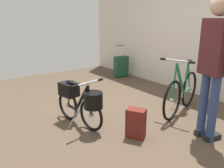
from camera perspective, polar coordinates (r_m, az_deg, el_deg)
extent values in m
plane|color=brown|center=(3.61, -1.99, -9.15)|extent=(6.91, 6.91, 0.00)
cube|color=silver|center=(4.94, 20.87, 13.27)|extent=(6.91, 0.10, 2.75)
torus|color=black|center=(3.27, -5.15, -7.57)|extent=(0.46, 0.11, 0.46)
cylinder|color=#B7B7BC|center=(3.27, -5.15, -7.57)|extent=(0.07, 0.06, 0.06)
torus|color=black|center=(3.66, -10.69, -5.12)|extent=(0.46, 0.11, 0.46)
cylinder|color=#B7B7BC|center=(3.66, -10.69, -5.12)|extent=(0.07, 0.06, 0.06)
cylinder|color=black|center=(3.58, -9.73, -5.63)|extent=(0.21, 0.07, 0.05)
cylinder|color=black|center=(3.33, -7.37, -3.44)|extent=(0.33, 0.10, 0.45)
cylinder|color=black|center=(3.47, -9.30, -3.06)|extent=(0.12, 0.06, 0.39)
cylinder|color=black|center=(3.58, -9.73, -5.63)|extent=(0.21, 0.06, 0.04)
cylinder|color=black|center=(3.20, -5.50, -4.06)|extent=(0.08, 0.04, 0.42)
cylinder|color=black|center=(3.55, -10.29, -2.59)|extent=(0.14, 0.04, 0.38)
ellipsoid|color=black|center=(3.44, -9.89, 0.42)|extent=(0.23, 0.12, 0.05)
cylinder|color=#B7B7BC|center=(3.15, -5.87, -0.06)|extent=(0.03, 0.03, 0.04)
cylinder|color=#B7B7BC|center=(3.14, -5.88, 0.29)|extent=(0.10, 0.44, 0.03)
cylinder|color=black|center=(3.01, -9.06, -0.56)|extent=(0.05, 0.09, 0.04)
cylinder|color=black|center=(3.28, -2.96, 1.06)|extent=(0.05, 0.09, 0.04)
cylinder|color=#B7B7BC|center=(3.51, -8.73, -6.17)|extent=(0.14, 0.04, 0.14)
cylinder|color=#B7B7BC|center=(3.48, -9.45, -8.49)|extent=(0.05, 0.19, 0.22)
cylinder|color=black|center=(3.14, -4.62, -4.00)|extent=(0.30, 0.30, 0.22)
cube|color=black|center=(3.54, -10.51, -1.28)|extent=(0.31, 0.24, 0.20)
torus|color=black|center=(3.66, 14.52, -3.94)|extent=(0.21, 0.62, 0.63)
cylinder|color=#B7B7BC|center=(3.66, 14.52, -3.94)|extent=(0.06, 0.07, 0.06)
torus|color=black|center=(4.31, 18.37, -1.19)|extent=(0.21, 0.62, 0.63)
cylinder|color=#B7B7BC|center=(4.31, 18.37, -1.19)|extent=(0.06, 0.07, 0.06)
cylinder|color=#1E724C|center=(4.19, 17.72, -1.75)|extent=(0.11, 0.28, 0.05)
cylinder|color=#1E724C|center=(3.81, 16.34, 1.04)|extent=(0.16, 0.42, 0.61)
cylinder|color=#1E724C|center=(4.05, 17.63, 1.36)|extent=(0.08, 0.16, 0.53)
cylinder|color=#1E724C|center=(4.19, 17.72, -1.75)|extent=(0.10, 0.27, 0.04)
cylinder|color=#1E724C|center=(3.60, 15.02, 0.42)|extent=(0.05, 0.09, 0.57)
cylinder|color=#1E724C|center=(4.17, 18.31, 1.85)|extent=(0.07, 0.18, 0.51)
ellipsoid|color=black|center=(4.04, 18.27, 5.36)|extent=(0.15, 0.24, 0.05)
cylinder|color=#B7B7BC|center=(3.56, 15.57, 5.21)|extent=(0.03, 0.03, 0.04)
cylinder|color=#B7B7BC|center=(3.56, 15.59, 5.53)|extent=(0.43, 0.14, 0.03)
cylinder|color=black|center=(3.64, 12.39, 6.00)|extent=(0.10, 0.06, 0.04)
cylinder|color=black|center=(3.48, 18.94, 5.02)|extent=(0.10, 0.06, 0.04)
cylinder|color=#B7B7BC|center=(4.07, 17.03, -2.34)|extent=(0.05, 0.14, 0.14)
cylinder|color=#B7B7BC|center=(4.10, 15.42, -4.37)|extent=(0.19, 0.07, 0.29)
cylinder|color=navy|center=(3.18, 23.47, -5.76)|extent=(0.11, 0.11, 0.86)
cube|color=black|center=(3.37, 23.28, -11.86)|extent=(0.14, 0.25, 0.07)
cylinder|color=navy|center=(3.28, 21.43, -4.86)|extent=(0.11, 0.11, 0.86)
cube|color=black|center=(3.47, 21.33, -10.84)|extent=(0.14, 0.25, 0.07)
cube|color=#4C1E23|center=(3.05, 24.00, 8.20)|extent=(0.36, 0.26, 0.67)
cylinder|color=#4C1E23|center=(3.20, 21.39, 8.79)|extent=(0.10, 0.12, 0.57)
sphere|color=tan|center=(3.03, 25.07, 17.00)|extent=(0.23, 0.23, 0.23)
cube|color=#19472D|center=(6.09, 2.24, 4.34)|extent=(0.23, 0.38, 0.52)
cylinder|color=#B7B7BC|center=(6.00, 1.11, 8.05)|extent=(0.02, 0.02, 0.28)
cylinder|color=#B7B7BC|center=(6.12, 3.01, 8.19)|extent=(0.02, 0.02, 0.28)
cylinder|color=#19472D|center=(6.04, 2.08, 9.44)|extent=(0.05, 0.23, 0.02)
cylinder|color=black|center=(6.05, 1.45, 1.72)|extent=(0.04, 0.03, 0.04)
cylinder|color=black|center=(6.17, 3.48, 2.00)|extent=(0.04, 0.03, 0.04)
cube|color=maroon|center=(3.11, 5.85, -9.54)|extent=(0.29, 0.26, 0.40)
cube|color=maroon|center=(3.22, 6.36, -9.81)|extent=(0.16, 0.11, 0.17)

